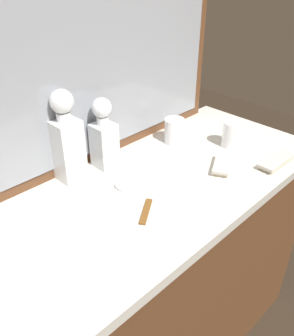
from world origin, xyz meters
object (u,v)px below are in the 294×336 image
Objects in this scene: crystal_decanter_front at (67,145)px; tortoiseshell_comb at (146,211)px; silver_brush_center at (222,165)px; silver_brush_left at (276,162)px; crystal_decanter_right at (105,140)px; porcelain_dish at (125,185)px; crystal_tumbler_right at (174,132)px; crystal_tumbler_rear at (232,135)px.

crystal_decanter_front reaches higher than tortoiseshell_comb.
silver_brush_center is at bearing -38.52° from crystal_decanter_front.
crystal_decanter_front is at bearing 98.58° from tortoiseshell_comb.
crystal_decanter_right is at bearing 134.87° from silver_brush_left.
tortoiseshell_comb is (-0.37, 0.02, -0.01)m from silver_brush_center.
porcelain_dish is (-0.05, -0.16, -0.10)m from crystal_decanter_right.
crystal_tumbler_right is at bearing 31.01° from tortoiseshell_comb.
silver_brush_center is (-0.17, -0.08, -0.03)m from crystal_tumbler_rear.
crystal_tumbler_right is 0.91× the size of tortoiseshell_comb.
crystal_tumbler_right is 1.47× the size of porcelain_dish.
crystal_tumbler_right is 0.60× the size of silver_brush_left.
tortoiseshell_comb is at bearing -173.65° from crystal_tumbler_rear.
silver_brush_left is at bearing -71.37° from crystal_tumbler_right.
crystal_decanter_front is 2.16× the size of silver_brush_center.
crystal_decanter_front is 0.23m from porcelain_dish.
crystal_tumbler_rear is 0.20m from silver_brush_left.
crystal_decanter_right is at bearing 72.72° from tortoiseshell_comb.
silver_brush_left is at bearing -14.89° from tortoiseshell_comb.
crystal_tumbler_right reaches higher than silver_brush_center.
porcelain_dish is (-0.32, 0.16, -0.01)m from silver_brush_center.
crystal_tumbler_right is at bearing -10.48° from crystal_decanter_right.
crystal_tumbler_rear is 0.71× the size of silver_brush_center.
crystal_tumbler_rear is at bearing 6.35° from tortoiseshell_comb.
crystal_tumbler_rear reaches higher than silver_brush_left.
porcelain_dish is at bearing -61.60° from crystal_decanter_front.
tortoiseshell_comb is (-0.09, -0.30, -0.10)m from crystal_decanter_right.
silver_brush_center is 0.36m from porcelain_dish.
crystal_decanter_front is at bearing 118.40° from porcelain_dish.
silver_brush_center is (0.28, -0.32, -0.09)m from crystal_decanter_right.
porcelain_dish is 0.62× the size of tortoiseshell_comb.
crystal_decanter_front reaches higher than crystal_tumbler_rear.
crystal_tumbler_right is 0.23m from crystal_tumbler_rear.
tortoiseshell_comb is at bearing -81.42° from crystal_decanter_front.
porcelain_dish is 0.15m from tortoiseshell_comb.
crystal_tumbler_rear is at bearing 88.46° from silver_brush_left.
crystal_decanter_right is at bearing 169.52° from crystal_tumbler_right.
crystal_tumbler_rear is at bearing -23.78° from crystal_decanter_front.
silver_brush_left is 0.55m from tortoiseshell_comb.
silver_brush_left is 2.45× the size of porcelain_dish.
crystal_decanter_right is 0.33m from tortoiseshell_comb.
crystal_decanter_front is at bearing 172.58° from crystal_decanter_right.
silver_brush_center is 1.32× the size of tortoiseshell_comb.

